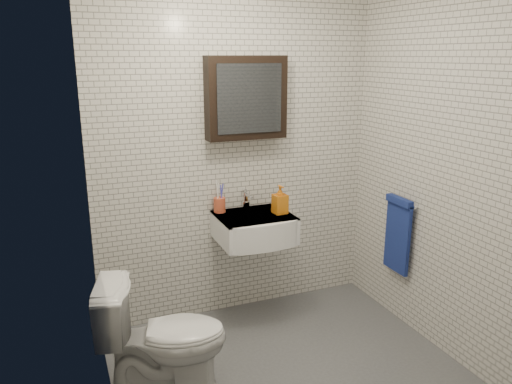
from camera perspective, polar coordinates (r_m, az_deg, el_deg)
ground at (r=3.45m, az=4.10°, el=-20.00°), size 2.20×2.00×0.01m
room_shell at (r=2.87m, az=4.65°, el=4.56°), size 2.22×2.02×2.51m
washbasin at (r=3.72m, az=0.01°, el=-4.18°), size 0.55×0.50×0.20m
faucet at (r=3.84m, az=-1.10°, el=-1.00°), size 0.06×0.20×0.15m
mirror_cabinet at (r=3.70m, az=-1.14°, el=10.70°), size 0.60×0.15×0.60m
towel_rail at (r=3.90m, az=15.92°, el=-4.36°), size 0.09×0.30×0.58m
toothbrush_cup at (r=3.79m, az=-4.19°, el=-1.40°), size 0.11×0.11×0.24m
soap_bottle at (r=3.74m, az=2.76°, el=-0.86°), size 0.10×0.11×0.22m
toilet at (r=3.14m, az=-10.49°, el=-16.06°), size 0.82×0.59×0.75m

